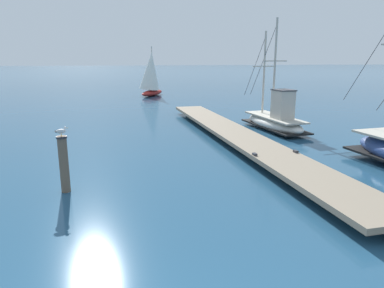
# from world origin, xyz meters

# --- Properties ---
(floating_dock) EXTENTS (2.67, 19.26, 0.53)m
(floating_dock) POSITION_xyz_m (5.39, 12.34, 0.36)
(floating_dock) COLOR gray
(floating_dock) RESTS_ON ground
(fishing_boat_0) EXTENTS (2.05, 6.25, 5.80)m
(fishing_boat_0) POSITION_xyz_m (8.31, 14.63, 0.60)
(fishing_boat_0) COLOR silver
(fishing_boat_0) RESTS_ON ground
(mooring_piling) EXTENTS (0.30, 0.30, 1.65)m
(mooring_piling) POSITION_xyz_m (-1.45, 7.43, 0.86)
(mooring_piling) COLOR brown
(mooring_piling) RESTS_ON ground
(perched_seagull) EXTENTS (0.37, 0.21, 0.27)m
(perched_seagull) POSITION_xyz_m (-1.45, 7.43, 1.80)
(perched_seagull) COLOR gold
(perched_seagull) RESTS_ON mooring_piling
(distant_sailboat) EXTENTS (3.21, 4.01, 4.95)m
(distant_sailboat) POSITION_xyz_m (3.43, 33.94, 2.22)
(distant_sailboat) COLOR #AD2823
(distant_sailboat) RESTS_ON ground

